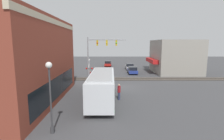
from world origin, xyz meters
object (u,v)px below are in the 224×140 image
pedestrian_near_bus (119,92)px  parked_car_blue (132,70)px  city_bus (102,85)px  parked_car_red (108,64)px  parked_car_silver (129,67)px  streetlamp (50,92)px  pedestrian_at_crossing (90,76)px  crossing_signal (89,68)px

pedestrian_near_bus → parked_car_blue: bearing=-11.6°
city_bus → parked_car_red: (29.48, -0.00, -1.02)m
parked_car_silver → parked_car_blue: bearing=180.0°
parked_car_blue → parked_car_red: 13.10m
streetlamp → city_bus: bearing=-24.0°
parked_car_red → pedestrian_near_bus: pedestrian_near_bus is taller
pedestrian_near_bus → pedestrian_at_crossing: bearing=24.9°
parked_car_blue → pedestrian_at_crossing: pedestrian_at_crossing is taller
city_bus → parked_car_blue: (17.54, -5.40, -1.04)m
pedestrian_at_crossing → pedestrian_near_bus: bearing=-155.1°
streetlamp → pedestrian_at_crossing: size_ratio=2.77×
parked_car_blue → streetlamp: bearing=160.8°
parked_car_silver → parked_car_red: 7.91m
city_bus → parked_car_red: size_ratio=2.34×
pedestrian_near_bus → parked_car_silver: bearing=-8.6°
city_bus → pedestrian_near_bus: (0.32, -1.86, -0.80)m
crossing_signal → pedestrian_near_bus: size_ratio=2.11×
city_bus → pedestrian_near_bus: 2.05m
parked_car_silver → pedestrian_at_crossing: pedestrian_at_crossing is taller
city_bus → parked_car_red: 29.50m
parked_car_blue → parked_car_silver: bearing=0.0°
streetlamp → parked_car_red: streetlamp is taller
streetlamp → crossing_signal: bearing=-2.1°
parked_car_blue → pedestrian_at_crossing: (-7.80, 7.92, 0.26)m
crossing_signal → parked_car_silver: 16.73m
crossing_signal → pedestrian_at_crossing: bearing=-1.9°
city_bus → parked_car_silver: 24.33m
pedestrian_at_crossing → parked_car_silver: bearing=-29.6°
city_bus → pedestrian_at_crossing: (9.74, 2.52, -0.79)m
city_bus → pedestrian_at_crossing: size_ratio=5.52×
parked_car_red → pedestrian_at_crossing: size_ratio=2.36×
crossing_signal → parked_car_silver: (14.64, -7.94, -1.62)m
streetlamp → parked_car_blue: bearing=-19.2°
pedestrian_at_crossing → crossing_signal: bearing=178.1°
crossing_signal → pedestrian_near_bus: bearing=-153.3°
streetlamp → pedestrian_near_bus: bearing=-34.2°
streetlamp → parked_car_blue: streetlamp is taller
parked_car_blue → parked_car_red: bearing=24.3°
city_bus → parked_car_silver: bearing=-12.8°
crossing_signal → streetlamp: 16.15m
crossing_signal → parked_car_red: (20.42, -2.54, -1.59)m
crossing_signal → parked_car_blue: size_ratio=0.88×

